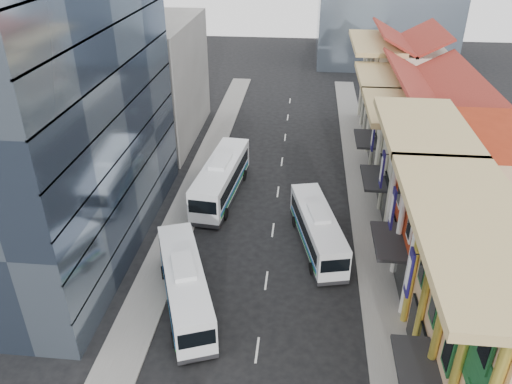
# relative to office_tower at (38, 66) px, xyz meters

# --- Properties ---
(sidewalk_right) EXTENTS (3.00, 90.00, 0.15)m
(sidewalk_right) POSITION_rel_office_tower_xyz_m (25.50, 3.00, -14.93)
(sidewalk_right) COLOR slate
(sidewalk_right) RESTS_ON ground
(sidewalk_left) EXTENTS (3.00, 90.00, 0.15)m
(sidewalk_left) POSITION_rel_office_tower_xyz_m (8.50, 3.00, -14.93)
(sidewalk_left) COLOR slate
(sidewalk_left) RESTS_ON ground
(shophouse_red) EXTENTS (8.00, 10.00, 12.00)m
(shophouse_red) POSITION_rel_office_tower_xyz_m (31.00, -2.00, -9.00)
(shophouse_red) COLOR #992A11
(shophouse_red) RESTS_ON ground
(shophouse_cream_near) EXTENTS (8.00, 9.00, 10.00)m
(shophouse_cream_near) POSITION_rel_office_tower_xyz_m (31.00, 7.50, -10.00)
(shophouse_cream_near) COLOR beige
(shophouse_cream_near) RESTS_ON ground
(shophouse_cream_mid) EXTENTS (8.00, 9.00, 10.00)m
(shophouse_cream_mid) POSITION_rel_office_tower_xyz_m (31.00, 16.50, -10.00)
(shophouse_cream_mid) COLOR beige
(shophouse_cream_mid) RESTS_ON ground
(shophouse_cream_far) EXTENTS (8.00, 12.00, 11.00)m
(shophouse_cream_far) POSITION_rel_office_tower_xyz_m (31.00, 27.00, -9.50)
(shophouse_cream_far) COLOR beige
(shophouse_cream_far) RESTS_ON ground
(office_tower) EXTENTS (12.00, 26.00, 30.00)m
(office_tower) POSITION_rel_office_tower_xyz_m (0.00, 0.00, 0.00)
(office_tower) COLOR #384559
(office_tower) RESTS_ON ground
(office_block_far) EXTENTS (10.00, 18.00, 14.00)m
(office_block_far) POSITION_rel_office_tower_xyz_m (1.00, 23.00, -8.00)
(office_block_far) COLOR gray
(office_block_far) RESTS_ON ground
(bus_left_near) EXTENTS (6.50, 11.63, 3.66)m
(bus_left_near) POSITION_rel_office_tower_xyz_m (11.50, -7.24, -13.17)
(bus_left_near) COLOR white
(bus_left_near) RESTS_ON ground
(bus_left_far) EXTENTS (4.17, 12.80, 4.03)m
(bus_left_far) POSITION_rel_office_tower_xyz_m (11.50, 8.56, -12.98)
(bus_left_far) COLOR white
(bus_left_far) RESTS_ON ground
(bus_right) EXTENTS (4.98, 11.15, 3.48)m
(bus_right) POSITION_rel_office_tower_xyz_m (20.83, 0.94, -13.26)
(bus_right) COLOR silver
(bus_right) RESTS_ON ground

